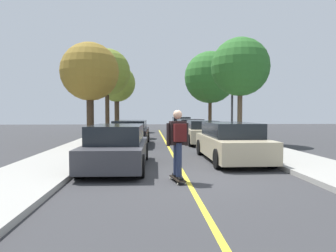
% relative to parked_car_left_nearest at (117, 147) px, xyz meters
% --- Properties ---
extents(ground, '(80.00, 80.00, 0.00)m').
position_rel_parked_car_left_nearest_xyz_m(ground, '(2.02, -1.75, -0.68)').
color(ground, '#353538').
extents(sidewalk_left, '(2.33, 56.00, 0.14)m').
position_rel_parked_car_left_nearest_xyz_m(sidewalk_left, '(-2.21, -1.75, -0.61)').
color(sidewalk_left, '#9E9B93').
rests_on(sidewalk_left, ground).
extents(center_line, '(0.12, 39.20, 0.01)m').
position_rel_parked_car_left_nearest_xyz_m(center_line, '(2.02, 2.25, -0.67)').
color(center_line, gold).
rests_on(center_line, ground).
extents(parked_car_left_nearest, '(1.97, 4.58, 1.38)m').
position_rel_parked_car_left_nearest_xyz_m(parked_car_left_nearest, '(0.00, 0.00, 0.00)').
color(parked_car_left_nearest, '#38383D').
rests_on(parked_car_left_nearest, ground).
extents(parked_car_left_near, '(2.08, 4.66, 1.36)m').
position_rel_parked_car_left_nearest_xyz_m(parked_car_left_near, '(-0.00, 7.02, 0.01)').
color(parked_car_left_near, black).
rests_on(parked_car_left_near, ground).
extents(parked_car_right_nearest, '(1.97, 4.70, 1.41)m').
position_rel_parked_car_left_nearest_xyz_m(parked_car_right_nearest, '(4.04, 1.24, 0.02)').
color(parked_car_right_nearest, '#BCAD89').
rests_on(parked_car_right_nearest, ground).
extents(parked_car_right_near, '(1.92, 4.08, 1.33)m').
position_rel_parked_car_left_nearest_xyz_m(parked_car_right_near, '(4.05, 7.40, -0.02)').
color(parked_car_right_near, '#BCAD89').
rests_on(parked_car_right_near, ground).
extents(parked_car_right_far, '(2.07, 4.60, 1.31)m').
position_rel_parked_car_left_nearest_xyz_m(parked_car_right_far, '(4.05, 12.92, -0.03)').
color(parked_car_right_far, maroon).
rests_on(parked_car_right_far, ground).
extents(parked_car_right_farthest, '(1.93, 4.05, 1.39)m').
position_rel_parked_car_left_nearest_xyz_m(parked_car_right_farthest, '(4.04, 19.29, 0.01)').
color(parked_car_right_farthest, black).
rests_on(parked_car_right_farthest, ground).
extents(street_tree_left_nearest, '(2.95, 2.95, 5.20)m').
position_rel_parked_car_left_nearest_xyz_m(street_tree_left_nearest, '(-1.98, 5.98, 3.16)').
color(street_tree_left_nearest, '#3D2D1E').
rests_on(street_tree_left_nearest, sidewalk_left).
extents(street_tree_left_near, '(3.31, 3.31, 6.20)m').
position_rel_parked_car_left_nearest_xyz_m(street_tree_left_near, '(-1.98, 12.37, 3.99)').
color(street_tree_left_near, '#3D2D1E').
rests_on(street_tree_left_near, sidewalk_left).
extents(street_tree_left_far, '(3.43, 3.43, 6.09)m').
position_rel_parked_car_left_nearest_xyz_m(street_tree_left_far, '(-1.98, 18.86, 3.80)').
color(street_tree_left_far, '#3D2D1E').
rests_on(street_tree_left_far, sidewalk_left).
extents(street_tree_right_nearest, '(3.20, 3.20, 5.76)m').
position_rel_parked_car_left_nearest_xyz_m(street_tree_right_nearest, '(6.02, 6.80, 3.60)').
color(street_tree_right_nearest, brown).
rests_on(street_tree_right_nearest, sidewalk_right).
extents(street_tree_right_near, '(4.23, 4.23, 6.66)m').
position_rel_parked_car_left_nearest_xyz_m(street_tree_right_near, '(6.02, 15.19, 4.00)').
color(street_tree_right_near, '#4C3823').
rests_on(street_tree_right_near, sidewalk_right).
extents(fire_hydrant, '(0.20, 0.20, 0.70)m').
position_rel_parked_car_left_nearest_xyz_m(fire_hydrant, '(-1.50, 3.55, -0.19)').
color(fire_hydrant, '#B2140F').
rests_on(fire_hydrant, sidewalk_left).
extents(streetlamp, '(0.36, 0.24, 5.74)m').
position_rel_parked_car_left_nearest_xyz_m(streetlamp, '(5.79, 7.56, 2.74)').
color(streetlamp, '#38383D').
rests_on(streetlamp, sidewalk_right).
extents(skateboard, '(0.38, 0.87, 0.10)m').
position_rel_parked_car_left_nearest_xyz_m(skateboard, '(1.75, -2.17, -0.59)').
color(skateboard, black).
rests_on(skateboard, ground).
extents(skateboarder, '(0.59, 0.71, 1.73)m').
position_rel_parked_car_left_nearest_xyz_m(skateboarder, '(1.76, -2.20, 0.41)').
color(skateboarder, black).
rests_on(skateboarder, skateboard).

